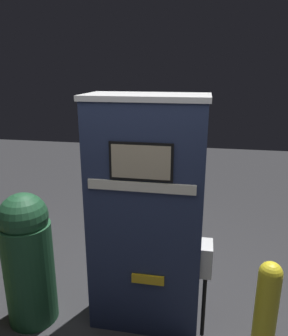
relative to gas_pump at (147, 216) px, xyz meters
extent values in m
plane|color=#2D2D30|center=(0.00, -0.23, -0.98)|extent=(14.00, 14.00, 0.00)
cube|color=#232D4C|center=(0.00, 0.00, -0.48)|extent=(0.90, 0.46, 1.00)
cube|color=#232D4C|center=(0.00, 0.00, 0.48)|extent=(0.90, 0.46, 0.91)
cube|color=silver|center=(0.00, 0.00, 0.95)|extent=(0.93, 0.49, 0.04)
cube|color=black|center=(0.00, -0.23, 0.52)|extent=(0.46, 0.01, 0.28)
cube|color=tan|center=(0.00, -0.24, 0.52)|extent=(0.42, 0.01, 0.24)
cube|color=silver|center=(0.00, -0.24, 0.34)|extent=(0.79, 0.02, 0.07)
cube|color=gold|center=(0.05, -0.24, -0.43)|extent=(0.26, 0.02, 0.07)
cube|color=silver|center=(0.49, -0.09, -0.28)|extent=(0.09, 0.21, 0.25)
cylinder|color=black|center=(0.49, -0.16, -0.68)|extent=(0.03, 0.03, 0.55)
cylinder|color=yellow|center=(0.91, -0.38, -0.57)|extent=(0.16, 0.16, 0.82)
sphere|color=yellow|center=(0.91, -0.38, -0.16)|extent=(0.16, 0.16, 0.16)
cylinder|color=#1E4C2D|center=(-0.98, -0.19, -0.52)|extent=(0.42, 0.42, 0.90)
sphere|color=#1E4C2D|center=(-0.98, -0.19, 0.00)|extent=(0.40, 0.40, 0.40)
camera|label=1|loc=(0.42, -2.39, 1.14)|focal=35.00mm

